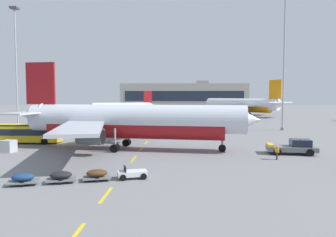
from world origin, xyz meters
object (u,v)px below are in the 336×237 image
at_px(airliner_foreground, 131,121).
at_px(apron_light_mast_far, 284,44).
at_px(ground_crew_worker, 277,151).
at_px(uld_cargo_container, 8,146).
at_px(baggage_train, 80,175).
at_px(apron_shuttle_bus, 22,132).
at_px(fuel_service_truck, 89,125).
at_px(airliner_far_center, 123,107).
at_px(pushback_tug, 293,147).
at_px(apron_light_mast_near, 16,54).
at_px(airliner_far_right, 241,105).

distance_m(airliner_foreground, apron_light_mast_far, 41.56).
xyz_separation_m(ground_crew_worker, uld_cargo_container, (-33.82, 3.59, -0.17)).
bearing_deg(uld_cargo_container, baggage_train, -45.32).
height_order(apron_shuttle_bus, apron_light_mast_far, apron_light_mast_far).
bearing_deg(fuel_service_truck, baggage_train, -75.20).
height_order(airliner_far_center, uld_cargo_container, airliner_far_center).
distance_m(airliner_foreground, uld_cargo_container, 16.34).
bearing_deg(pushback_tug, apron_light_mast_near, 146.06).
bearing_deg(pushback_tug, airliner_far_right, 84.40).
bearing_deg(pushback_tug, uld_cargo_container, -179.60).
bearing_deg(apron_light_mast_far, fuel_service_truck, -170.77).
xyz_separation_m(airliner_far_right, apron_light_mast_near, (-62.38, -41.77, 13.49)).
bearing_deg(pushback_tug, airliner_foreground, 172.55).
relative_size(airliner_far_right, ground_crew_worker, 18.70).
relative_size(airliner_foreground, baggage_train, 3.02).
bearing_deg(apron_light_mast_near, apron_light_mast_far, -7.05).
bearing_deg(apron_shuttle_bus, ground_crew_worker, -17.88).
height_order(airliner_far_right, apron_light_mast_near, apron_light_mast_near).
height_order(baggage_train, apron_light_mast_near, apron_light_mast_near).
relative_size(airliner_foreground, apron_light_mast_far, 1.15).
relative_size(pushback_tug, baggage_train, 0.55).
distance_m(pushback_tug, ground_crew_worker, 4.98).
bearing_deg(baggage_train, pushback_tug, 31.96).
height_order(fuel_service_truck, uld_cargo_container, fuel_service_truck).
bearing_deg(apron_shuttle_bus, uld_cargo_container, -74.96).
height_order(uld_cargo_container, apron_light_mast_far, apron_light_mast_far).
distance_m(fuel_service_truck, uld_cargo_container, 23.21).
bearing_deg(fuel_service_truck, uld_cargo_container, -100.43).
relative_size(fuel_service_truck, uld_cargo_container, 3.74).
height_order(airliner_far_right, apron_light_mast_far, apron_light_mast_far).
relative_size(fuel_service_truck, ground_crew_worker, 4.03).
height_order(airliner_foreground, baggage_train, airliner_foreground).
relative_size(baggage_train, ground_crew_worker, 6.77).
bearing_deg(ground_crew_worker, pushback_tug, 50.57).
bearing_deg(baggage_train, airliner_far_center, 98.15).
distance_m(airliner_foreground, ground_crew_worker, 19.48).
bearing_deg(uld_cargo_container, airliner_foreground, 10.92).
height_order(pushback_tug, baggage_train, pushback_tug).
distance_m(airliner_far_center, baggage_train, 101.48).
bearing_deg(apron_light_mast_near, ground_crew_worker, -38.27).
distance_m(pushback_tug, apron_light_mast_near, 67.98).
bearing_deg(apron_shuttle_bus, fuel_service_truck, 66.75).
bearing_deg(apron_shuttle_bus, airliner_far_center, 88.74).
height_order(airliner_foreground, airliner_far_right, airliner_far_right).
bearing_deg(fuel_service_truck, airliner_far_center, 94.17).
distance_m(airliner_far_center, apron_shuttle_bus, 78.33).
bearing_deg(baggage_train, ground_crew_worker, 27.91).
distance_m(fuel_service_truck, baggage_train, 38.20).
bearing_deg(airliner_far_center, uld_cargo_container, -89.72).
height_order(apron_light_mast_near, apron_light_mast_far, apron_light_mast_far).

